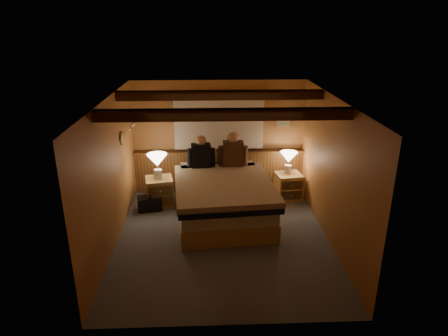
{
  "coord_description": "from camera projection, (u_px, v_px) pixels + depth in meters",
  "views": [
    {
      "loc": [
        -0.23,
        -6.03,
        3.56
      ],
      "look_at": [
        0.04,
        0.4,
        1.14
      ],
      "focal_mm": 32.0,
      "sensor_mm": 36.0,
      "label": 1
    }
  ],
  "objects": [
    {
      "name": "wainscot",
      "position": [
        219.0,
        170.0,
        8.64
      ],
      "size": [
        3.6,
        0.23,
        0.94
      ],
      "color": "brown",
      "rests_on": "wall_back"
    },
    {
      "name": "bed",
      "position": [
        223.0,
        198.0,
        7.47
      ],
      "size": [
        1.92,
        2.4,
        0.77
      ],
      "rotation": [
        0.0,
        0.0,
        0.09
      ],
      "color": "tan",
      "rests_on": "floor"
    },
    {
      "name": "wall_front",
      "position": [
        230.0,
        241.0,
        4.52
      ],
      "size": [
        3.6,
        0.0,
        3.6
      ],
      "primitive_type": "plane",
      "rotation": [
        -1.57,
        0.0,
        0.0
      ],
      "color": "#BD7C43",
      "rests_on": "floor"
    },
    {
      "name": "person_left",
      "position": [
        201.0,
        154.0,
        7.92
      ],
      "size": [
        0.56,
        0.25,
        0.68
      ],
      "rotation": [
        0.0,
        0.0,
        0.08
      ],
      "color": "black",
      "rests_on": "bed"
    },
    {
      "name": "ceiling",
      "position": [
        223.0,
        100.0,
        6.06
      ],
      "size": [
        4.2,
        4.2,
        0.0
      ],
      "primitive_type": "plane",
      "rotation": [
        3.14,
        0.0,
        0.0
      ],
      "color": "#E2AE55",
      "rests_on": "wall_back"
    },
    {
      "name": "nightstand_left",
      "position": [
        160.0,
        192.0,
        8.03
      ],
      "size": [
        0.61,
        0.56,
        0.58
      ],
      "rotation": [
        0.0,
        0.0,
        0.19
      ],
      "color": "tan",
      "rests_on": "floor"
    },
    {
      "name": "lamp_left",
      "position": [
        157.0,
        162.0,
        7.78
      ],
      "size": [
        0.4,
        0.4,
        0.52
      ],
      "color": "silver",
      "rests_on": "nightstand_left"
    },
    {
      "name": "duffel_bag",
      "position": [
        150.0,
        203.0,
        7.87
      ],
      "size": [
        0.51,
        0.37,
        0.34
      ],
      "rotation": [
        0.0,
        0.0,
        0.2
      ],
      "color": "black",
      "rests_on": "floor"
    },
    {
      "name": "wall_back",
      "position": [
        219.0,
        137.0,
        8.45
      ],
      "size": [
        3.6,
        0.0,
        3.6
      ],
      "primitive_type": "plane",
      "rotation": [
        1.57,
        0.0,
        0.0
      ],
      "color": "#BD7C43",
      "rests_on": "floor"
    },
    {
      "name": "ceiling_beams",
      "position": [
        222.0,
        104.0,
        6.23
      ],
      "size": [
        3.6,
        1.65,
        0.16
      ],
      "color": "#412310",
      "rests_on": "ceiling"
    },
    {
      "name": "floor",
      "position": [
        223.0,
        238.0,
        6.9
      ],
      "size": [
        4.2,
        4.2,
        0.0
      ],
      "primitive_type": "plane",
      "color": "#525761",
      "rests_on": "ground"
    },
    {
      "name": "wall_right",
      "position": [
        332.0,
        172.0,
        6.55
      ],
      "size": [
        0.0,
        4.2,
        4.2
      ],
      "primitive_type": "plane",
      "rotation": [
        1.57,
        0.0,
        -1.57
      ],
      "color": "#BD7C43",
      "rests_on": "floor"
    },
    {
      "name": "lamp_right",
      "position": [
        289.0,
        158.0,
        8.16
      ],
      "size": [
        0.35,
        0.35,
        0.46
      ],
      "color": "silver",
      "rests_on": "nightstand_right"
    },
    {
      "name": "person_right",
      "position": [
        233.0,
        152.0,
        7.98
      ],
      "size": [
        0.6,
        0.25,
        0.72
      ],
      "rotation": [
        0.0,
        0.0,
        -0.03
      ],
      "color": "#482E1D",
      "rests_on": "bed"
    },
    {
      "name": "nightstand_right",
      "position": [
        288.0,
        186.0,
        8.32
      ],
      "size": [
        0.56,
        0.52,
        0.55
      ],
      "rotation": [
        0.0,
        0.0,
        0.15
      ],
      "color": "tan",
      "rests_on": "floor"
    },
    {
      "name": "wall_left",
      "position": [
        111.0,
        175.0,
        6.41
      ],
      "size": [
        0.0,
        4.2,
        4.2
      ],
      "primitive_type": "plane",
      "rotation": [
        1.57,
        0.0,
        1.57
      ],
      "color": "#BD7C43",
      "rests_on": "floor"
    },
    {
      "name": "curtain_window",
      "position": [
        219.0,
        123.0,
        8.27
      ],
      "size": [
        2.18,
        0.09,
        1.11
      ],
      "color": "#412310",
      "rests_on": "wall_back"
    },
    {
      "name": "coat_rail",
      "position": [
        131.0,
        123.0,
        7.73
      ],
      "size": [
        0.05,
        0.55,
        0.24
      ],
      "color": "white",
      "rests_on": "wall_left"
    },
    {
      "name": "framed_print",
      "position": [
        283.0,
        121.0,
        8.36
      ],
      "size": [
        0.3,
        0.04,
        0.25
      ],
      "color": "tan",
      "rests_on": "wall_back"
    }
  ]
}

